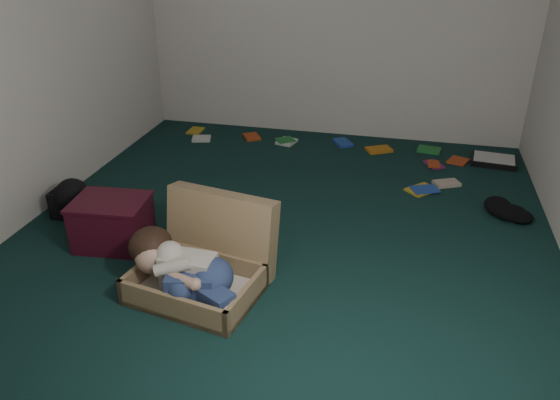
% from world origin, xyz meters
% --- Properties ---
extents(floor, '(4.50, 4.50, 0.00)m').
position_xyz_m(floor, '(0.00, 0.00, 0.00)').
color(floor, '#0F2B29').
rests_on(floor, ground).
extents(wall_back, '(4.50, 0.00, 4.50)m').
position_xyz_m(wall_back, '(0.00, 2.25, 1.30)').
color(wall_back, white).
rests_on(wall_back, ground).
extents(wall_front, '(4.50, 0.00, 4.50)m').
position_xyz_m(wall_front, '(0.00, -2.25, 1.30)').
color(wall_front, white).
rests_on(wall_front, ground).
extents(wall_left, '(0.00, 4.50, 4.50)m').
position_xyz_m(wall_left, '(-2.00, 0.00, 1.30)').
color(wall_left, white).
rests_on(wall_left, ground).
extents(suitcase, '(0.89, 0.88, 0.56)m').
position_xyz_m(suitcase, '(-0.34, -0.75, 0.17)').
color(suitcase, '#947852').
rests_on(suitcase, floor).
extents(person, '(0.80, 0.51, 0.35)m').
position_xyz_m(person, '(-0.43, -0.93, 0.21)').
color(person, beige).
rests_on(person, suitcase).
extents(maroon_bin, '(0.56, 0.46, 0.36)m').
position_xyz_m(maroon_bin, '(-1.17, -0.46, 0.18)').
color(maroon_bin, '#410D1C').
rests_on(maroon_bin, floor).
extents(backpack, '(0.42, 0.34, 0.24)m').
position_xyz_m(backpack, '(-1.70, -0.13, 0.12)').
color(backpack, black).
rests_on(backpack, floor).
extents(clothing_pile, '(0.52, 0.46, 0.14)m').
position_xyz_m(clothing_pile, '(1.68, 0.67, 0.07)').
color(clothing_pile, black).
rests_on(clothing_pile, floor).
extents(paper_tray, '(0.45, 0.36, 0.06)m').
position_xyz_m(paper_tray, '(1.70, 1.78, 0.03)').
color(paper_tray, black).
rests_on(paper_tray, floor).
extents(book_scatter, '(3.07, 1.21, 0.02)m').
position_xyz_m(book_scatter, '(0.23, 1.69, 0.01)').
color(book_scatter, gold).
rests_on(book_scatter, floor).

